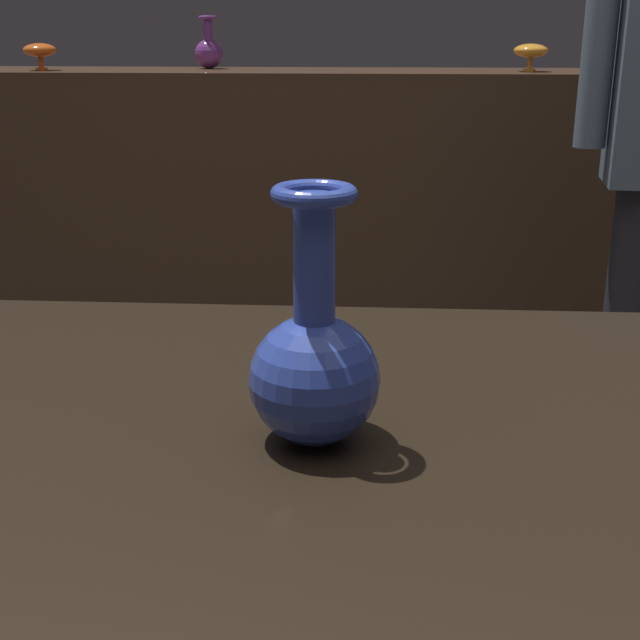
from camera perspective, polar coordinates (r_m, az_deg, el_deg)
The scene contains 5 objects.
back_display_shelf at distance 2.97m, azimuth 2.79°, elevation 6.57°, with size 2.60×0.40×0.99m.
vase_centerpiece at distance 0.71m, azimuth -0.37°, elevation -2.85°, with size 0.11×0.11×0.22m.
shelf_vase_right at distance 2.90m, azimuth 13.75°, elevation 16.86°, with size 0.11×0.11×0.08m.
shelf_vase_left at distance 3.03m, azimuth -7.36°, elevation 17.23°, with size 0.09×0.09×0.17m.
shelf_vase_far_left at distance 3.03m, azimuth -18.03°, elevation 16.56°, with size 0.10×0.10×0.08m.
Camera 1 is at (0.04, -0.70, 1.14)m, focal length 48.45 mm.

